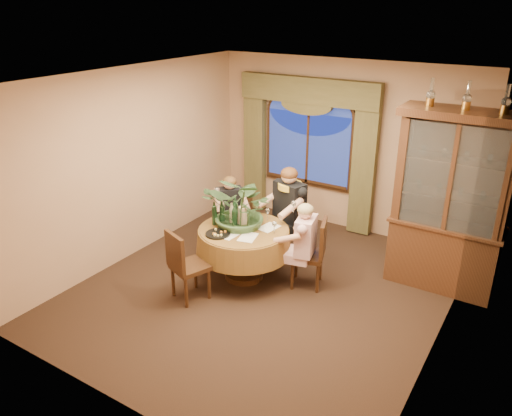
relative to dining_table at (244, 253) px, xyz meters
The scene contains 37 objects.
floor 0.57m from the dining_table, 19.54° to the right, with size 5.00×5.00×0.00m, color black.
wall_back 2.60m from the dining_table, 80.22° to the left, with size 4.50×4.50×0.00m, color #A07859.
wall_right 2.85m from the dining_table, ahead, with size 5.00×5.00×0.00m, color #A07859.
ceiling 2.46m from the dining_table, 19.54° to the right, with size 5.00×5.00×0.00m, color white.
window 2.47m from the dining_table, 94.85° to the left, with size 1.62×0.10×1.32m, color navy, non-canonical shape.
arched_transom 2.86m from the dining_table, 94.85° to the left, with size 1.60×0.06×0.44m, color navy, non-canonical shape.
drapery_left 2.67m from the dining_table, 118.70° to the left, with size 0.38×0.14×2.32m, color #4A4524.
drapery_right 2.52m from the dining_table, 69.50° to the left, with size 0.38×0.14×2.32m, color #4A4524.
swag_valance 2.92m from the dining_table, 95.02° to the left, with size 2.45×0.16×0.42m, color #4A4524, non-canonical shape.
dining_table is the anchor object (origin of this frame).
china_cabinet 2.80m from the dining_table, 27.51° to the left, with size 1.49×0.59×2.42m, color #391F12.
oil_lamp_left 3.20m from the dining_table, 32.34° to the left, with size 0.11×0.11×0.34m, color #A5722D, non-canonical shape.
oil_lamp_center 3.47m from the dining_table, 27.51° to the left, with size 0.11×0.11×0.34m, color #A5722D, non-canonical shape.
oil_lamp_right 3.77m from the dining_table, 23.87° to the left, with size 0.11×0.11×0.34m, color #A5722D, non-canonical shape.
chair_right 0.89m from the dining_table, 18.59° to the left, with size 0.42×0.42×0.96m, color black.
chair_back_right 0.91m from the dining_table, 79.92° to the left, with size 0.42×0.42×0.96m, color black.
chair_back 0.83m from the dining_table, 127.42° to the left, with size 0.42×0.42×0.96m, color black.
chair_front_left 0.86m from the dining_table, 110.53° to the right, with size 0.42×0.42×0.96m, color black.
person_pink 0.90m from the dining_table, 12.80° to the left, with size 0.44×0.40×1.23m, color #CCA0A5, non-canonical shape.
person_back 0.89m from the dining_table, 137.42° to the left, with size 0.44×0.40×1.22m, color black, non-canonical shape.
person_scarf 0.93m from the dining_table, 72.64° to the left, with size 0.52×0.48×1.45m, color black, non-canonical shape.
stoneware_vase 0.52m from the dining_table, 131.41° to the left, with size 0.15×0.15×0.28m, color tan, non-canonical shape.
centerpiece_plant 1.02m from the dining_table, 127.24° to the left, with size 1.02×1.13×0.88m, color #314E2B.
olive_bowl 0.40m from the dining_table, 19.95° to the right, with size 0.15×0.15×0.05m, color #52572D.
cheese_platter 0.55m from the dining_table, 118.70° to the right, with size 0.33×0.33×0.02m, color black.
wine_bottle_0 0.64m from the dining_table, behind, with size 0.07×0.07×0.33m, color black.
wine_bottle_1 0.56m from the dining_table, 168.83° to the right, with size 0.07×0.07×0.33m, color black.
wine_bottle_2 0.69m from the dining_table, 168.12° to the left, with size 0.07×0.07×0.33m, color tan.
wine_bottle_3 0.58m from the dining_table, behind, with size 0.07×0.07×0.33m, color tan.
wine_bottle_4 0.69m from the dining_table, 167.36° to the right, with size 0.07×0.07×0.33m, color black.
wine_bottle_5 0.64m from the dining_table, 143.39° to the left, with size 0.07×0.07×0.33m, color black.
tasting_paper_0 0.47m from the dining_table, 44.79° to the right, with size 0.21×0.30×0.00m, color white.
tasting_paper_1 0.51m from the dining_table, 37.49° to the left, with size 0.21×0.30×0.00m, color white.
tasting_paper_2 0.46m from the dining_table, 100.52° to the right, with size 0.21×0.30×0.00m, color white.
wine_glass_person_pink 0.64m from the dining_table, 12.80° to the left, with size 0.07×0.07×0.18m, color silver, non-canonical shape.
wine_glass_person_back 0.64m from the dining_table, 137.42° to the left, with size 0.07×0.07×0.18m, color silver, non-canonical shape.
wine_glass_person_scarf 0.64m from the dining_table, 72.64° to the left, with size 0.07×0.07×0.18m, color silver, non-canonical shape.
Camera 1 is at (3.00, -4.97, 3.63)m, focal length 35.00 mm.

